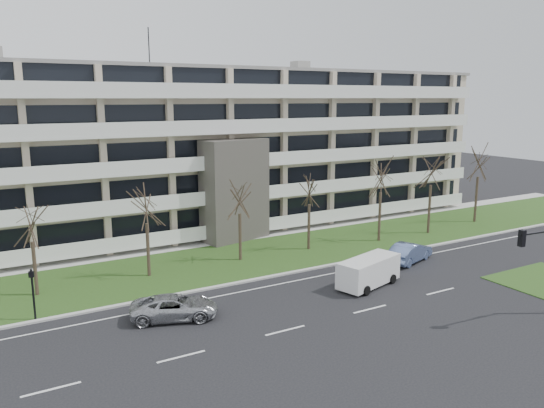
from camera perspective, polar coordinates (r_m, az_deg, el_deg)
ground at (r=33.15m, az=10.49°, el=-11.06°), size 160.00×160.00×0.00m
grass_verge at (r=43.23m, az=-0.75°, el=-5.45°), size 90.00×10.00×0.06m
curb at (r=39.13m, az=2.85°, el=-7.24°), size 90.00×0.35×0.12m
sidewalk at (r=47.92m, az=-3.97°, el=-3.77°), size 90.00×2.00×0.08m
grass_median at (r=42.07m, az=27.16°, el=-7.23°), size 7.00×5.00×0.06m
lane_edge_line at (r=37.97m, az=4.09°, el=-7.93°), size 90.00×0.12×0.01m
apartment_building at (r=52.71m, az=-7.36°, el=5.92°), size 60.50×15.10×18.75m
silver_pickup at (r=31.58m, az=-10.45°, el=-10.87°), size 5.46×3.85×1.38m
blue_sedan at (r=42.60m, az=14.56°, el=-5.04°), size 4.96×3.03×1.54m
white_van at (r=36.65m, az=10.42°, el=-6.91°), size 5.31×3.13×1.94m
pedestrian_signal at (r=33.29m, az=-24.35°, el=-8.22°), size 0.34×0.29×3.07m
tree_1 at (r=36.55m, az=-24.54°, el=-1.65°), size 3.19×3.19×6.38m
tree_2 at (r=37.86m, az=-13.42°, el=0.17°), size 3.47×3.47×6.93m
tree_3 at (r=40.68m, az=-3.51°, el=0.94°), size 3.34×3.34×6.68m
tree_4 at (r=43.63m, az=4.05°, el=1.87°), size 3.45×3.45×6.89m
tree_5 at (r=47.02m, az=11.68°, el=3.28°), size 3.93×3.93×7.86m
tree_6 at (r=50.92m, az=16.82°, el=3.95°), size 4.11×4.11×8.21m
tree_7 at (r=57.16m, az=21.39°, el=4.55°), size 4.19×4.19×8.38m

